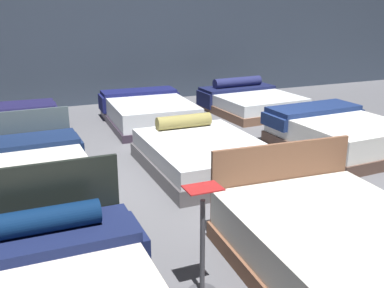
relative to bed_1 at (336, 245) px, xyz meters
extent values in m
cube|color=#5B5B60|center=(-0.04, 2.66, -0.26)|extent=(18.00, 18.00, 0.02)
cube|color=#333D4C|center=(-0.04, 7.55, 1.50)|extent=(18.00, 0.06, 3.50)
cube|color=black|center=(-2.37, 0.94, 0.25)|extent=(1.41, 0.04, 1.01)
cube|color=#151E47|center=(-2.37, 0.62, 0.26)|extent=(1.48, 0.58, 0.08)
cube|color=#151E47|center=(-1.61, 0.62, 0.08)|extent=(0.09, 0.58, 0.27)
cylinder|color=#092148|center=(-2.37, 0.65, 0.39)|extent=(0.96, 0.20, 0.20)
cube|color=brown|center=(0.00, -0.03, -0.17)|extent=(1.75, 2.05, 0.17)
cube|color=silver|center=(0.00, -0.03, 0.08)|extent=(1.69, 1.99, 0.34)
cube|color=brown|center=(0.05, 0.95, 0.19)|extent=(1.56, 0.12, 0.90)
cube|color=#4B595E|center=(-2.33, 2.66, -0.15)|extent=(1.45, 2.12, 0.20)
cube|color=silver|center=(-2.33, 2.66, 0.09)|extent=(1.39, 2.06, 0.28)
cube|color=#4B595E|center=(-2.35, 3.71, 0.17)|extent=(1.34, 0.06, 0.85)
cube|color=#122245|center=(-2.34, 3.37, 0.26)|extent=(1.41, 0.63, 0.06)
cube|color=#122245|center=(-1.63, 3.38, 0.13)|extent=(0.07, 0.61, 0.19)
cube|color=#545052|center=(-0.03, 2.72, -0.16)|extent=(1.54, 2.06, 0.20)
cube|color=silver|center=(-0.03, 2.72, 0.05)|extent=(1.48, 2.00, 0.22)
cylinder|color=olive|center=(-0.03, 3.48, 0.27)|extent=(0.85, 0.20, 0.20)
cube|color=brown|center=(2.27, 2.67, -0.17)|extent=(1.66, 2.06, 0.18)
cube|color=white|center=(2.27, 2.67, 0.09)|extent=(1.59, 2.00, 0.33)
cube|color=navy|center=(2.24, 3.32, 0.29)|extent=(1.57, 0.71, 0.08)
cube|color=navy|center=(1.45, 3.28, 0.16)|extent=(0.11, 0.64, 0.20)
cube|color=navy|center=(3.03, 3.35, 0.16)|extent=(0.11, 0.64, 0.20)
cube|color=#283039|center=(-2.40, 5.41, -0.19)|extent=(1.57, 1.99, 0.12)
cube|color=white|center=(-2.40, 5.41, 0.01)|extent=(1.51, 1.93, 0.27)
cube|color=#1B1942|center=(-2.38, 6.00, 0.17)|extent=(1.51, 0.76, 0.07)
cube|color=#1B1942|center=(-1.62, 5.97, -0.01)|extent=(0.09, 0.71, 0.29)
cube|color=#312734|center=(0.01, 5.34, -0.19)|extent=(1.58, 2.14, 0.14)
cube|color=silver|center=(0.01, 5.34, 0.05)|extent=(1.52, 2.07, 0.33)
cube|color=#14184D|center=(0.04, 6.09, 0.25)|extent=(1.49, 0.58, 0.07)
cube|color=#14184D|center=(-0.71, 6.12, 0.06)|extent=(0.09, 0.52, 0.30)
cube|color=#14184D|center=(0.79, 6.06, 0.06)|extent=(0.09, 0.52, 0.30)
cube|color=brown|center=(2.31, 5.45, -0.17)|extent=(1.75, 2.01, 0.16)
cube|color=silver|center=(2.31, 5.45, 0.02)|extent=(1.69, 1.95, 0.23)
cube|color=#151A41|center=(2.28, 6.06, 0.17)|extent=(1.66, 0.72, 0.06)
cube|color=#151A41|center=(1.46, 6.01, -0.02)|extent=(0.10, 0.63, 0.31)
cube|color=#151A41|center=(3.10, 6.11, -0.02)|extent=(0.10, 0.63, 0.31)
cylinder|color=navy|center=(2.28, 6.06, 0.29)|extent=(1.15, 0.28, 0.21)
cylinder|color=#3F3F44|center=(-1.21, 0.14, 0.16)|extent=(0.04, 0.04, 0.83)
cube|color=#B21E1E|center=(-1.21, 0.14, 0.67)|extent=(0.28, 0.20, 0.01)
camera|label=1|loc=(-2.52, -2.77, 2.03)|focal=43.00mm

